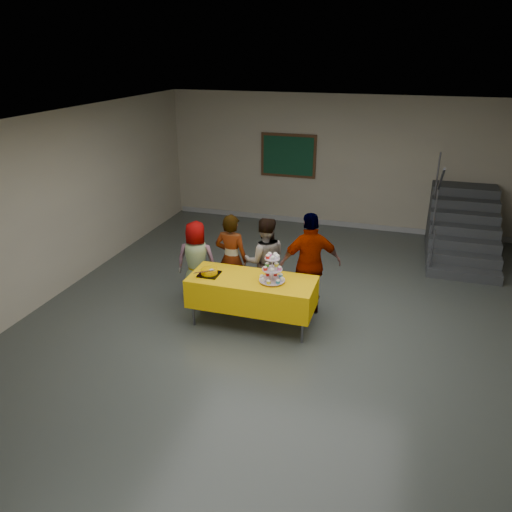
{
  "coord_description": "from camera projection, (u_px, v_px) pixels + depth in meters",
  "views": [
    {
      "loc": [
        1.51,
        -6.28,
        3.94
      ],
      "look_at": [
        -0.51,
        0.27,
        1.05
      ],
      "focal_mm": 35.0,
      "sensor_mm": 36.0,
      "label": 1
    }
  ],
  "objects": [
    {
      "name": "schoolchild_c",
      "position": [
        265.0,
        261.0,
        8.07
      ],
      "size": [
        0.86,
        0.77,
        1.46
      ],
      "primitive_type": "imported",
      "rotation": [
        0.0,
        0.0,
        3.5
      ],
      "color": "slate",
      "rests_on": "ground"
    },
    {
      "name": "staircase",
      "position": [
        462.0,
        229.0,
        10.18
      ],
      "size": [
        1.3,
        2.4,
        2.04
      ],
      "color": "#424447",
      "rests_on": "ground"
    },
    {
      "name": "cupcake_stand",
      "position": [
        272.0,
        271.0,
        7.19
      ],
      "size": [
        0.38,
        0.38,
        0.44
      ],
      "color": "silver",
      "rests_on": "bake_table"
    },
    {
      "name": "room_shell",
      "position": [
        287.0,
        193.0,
        6.65
      ],
      "size": [
        10.0,
        10.04,
        3.02
      ],
      "color": "#4C514C",
      "rests_on": "ground"
    },
    {
      "name": "schoolchild_b",
      "position": [
        231.0,
        259.0,
        8.08
      ],
      "size": [
        0.58,
        0.4,
        1.51
      ],
      "primitive_type": "imported",
      "rotation": [
        0.0,
        0.0,
        3.07
      ],
      "color": "slate",
      "rests_on": "ground"
    },
    {
      "name": "bake_table",
      "position": [
        252.0,
        291.0,
        7.45
      ],
      "size": [
        1.88,
        0.78,
        0.77
      ],
      "color": "#595960",
      "rests_on": "ground"
    },
    {
      "name": "schoolchild_d",
      "position": [
        310.0,
        264.0,
        7.71
      ],
      "size": [
        1.05,
        0.76,
        1.65
      ],
      "primitive_type": "imported",
      "rotation": [
        0.0,
        0.0,
        3.56
      ],
      "color": "slate",
      "rests_on": "ground"
    },
    {
      "name": "noticeboard",
      "position": [
        288.0,
        156.0,
        11.53
      ],
      "size": [
        1.3,
        0.05,
        1.0
      ],
      "color": "#472B16",
      "rests_on": "ground"
    },
    {
      "name": "bear_cake",
      "position": [
        209.0,
        271.0,
        7.47
      ],
      "size": [
        0.32,
        0.36,
        0.12
      ],
      "color": "black",
      "rests_on": "bake_table"
    },
    {
      "name": "schoolchild_a",
      "position": [
        196.0,
        261.0,
        8.19
      ],
      "size": [
        0.73,
        0.55,
        1.35
      ],
      "primitive_type": "imported",
      "rotation": [
        0.0,
        0.0,
        3.33
      ],
      "color": "slate",
      "rests_on": "ground"
    }
  ]
}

